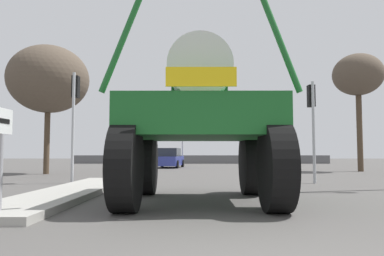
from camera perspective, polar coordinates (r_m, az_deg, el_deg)
The scene contains 11 objects.
ground_plane at distance 21.11m, azimuth 2.13°, elevation -6.90°, with size 120.00×120.00×0.00m, color #4C4947.
median_island at distance 10.87m, azimuth -17.76°, elevation -9.18°, with size 1.60×9.11×0.15m, color #9E9B93.
lane_arrow_sign at distance 7.19m, azimuth -26.90°, elevation -1.60°, with size 0.07×0.60×1.74m.
oversize_sprayer at distance 8.69m, azimuth 1.15°, elevation 0.54°, with size 3.85×4.85×4.19m.
sedan_ahead at distance 29.35m, azimuth -3.49°, elevation -4.65°, with size 2.26×4.27×1.52m.
traffic_signal_near_left at distance 15.06m, azimuth -17.38°, elevation 3.71°, with size 0.24×0.54×4.19m.
traffic_signal_near_right at distance 14.99m, azimuth 17.75°, elevation 2.74°, with size 0.24×0.54×3.83m.
traffic_signal_far_left at distance 31.51m, azimuth -1.44°, elevation -1.39°, with size 0.24×0.55×3.40m.
bare_tree_left at distance 22.17m, azimuth -20.98°, elevation 6.90°, with size 4.35×4.35×7.02m.
bare_tree_right at distance 25.91m, azimuth 23.90°, elevation 7.26°, with size 3.08×3.08×7.36m.
roadside_barrier at distance 40.95m, azimuth 1.33°, elevation -4.80°, with size 28.02×0.24×0.90m, color #59595B.
Camera 1 is at (-0.60, -3.07, 1.11)m, focal length 35.09 mm.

